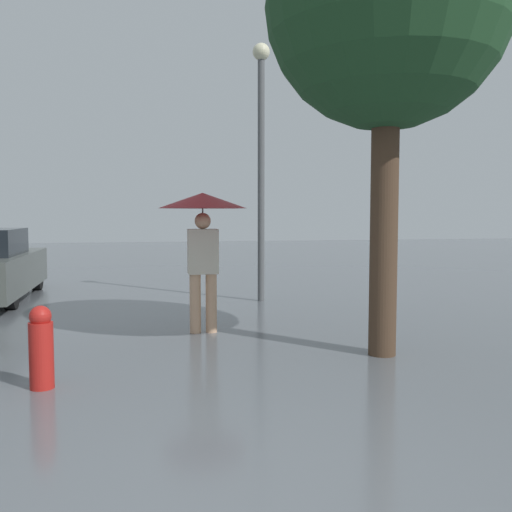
{
  "coord_description": "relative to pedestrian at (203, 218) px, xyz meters",
  "views": [
    {
      "loc": [
        -0.46,
        -2.74,
        1.58
      ],
      "look_at": [
        1.09,
        4.76,
        1.01
      ],
      "focal_mm": 40.0,
      "sensor_mm": 36.0,
      "label": 1
    }
  ],
  "objects": [
    {
      "name": "fire_hydrant",
      "position": [
        -1.71,
        -2.13,
        -1.15
      ],
      "size": [
        0.22,
        0.22,
        0.76
      ],
      "color": "#B21E19",
      "rests_on": "ground_plane"
    },
    {
      "name": "tree",
      "position": [
        1.83,
        -1.61,
        2.26
      ],
      "size": [
        2.65,
        2.65,
        5.14
      ],
      "color": "#473323",
      "rests_on": "ground_plane"
    },
    {
      "name": "street_lamp",
      "position": [
        1.34,
        2.55,
        1.33
      ],
      "size": [
        0.31,
        0.31,
        4.58
      ],
      "color": "#515456",
      "rests_on": "ground_plane"
    },
    {
      "name": "pedestrian",
      "position": [
        0.0,
        0.0,
        0.0
      ],
      "size": [
        1.16,
        1.16,
        1.86
      ],
      "color": "tan",
      "rests_on": "ground_plane"
    }
  ]
}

